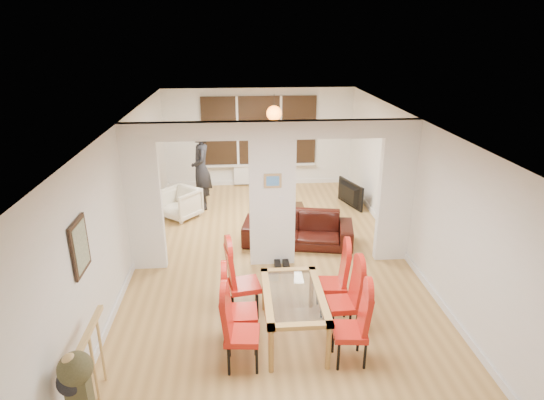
{
  "coord_description": "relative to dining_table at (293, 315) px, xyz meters",
  "views": [
    {
      "loc": [
        -0.58,
        -7.39,
        4.01
      ],
      "look_at": [
        0.04,
        0.6,
        0.99
      ],
      "focal_mm": 30.0,
      "sensor_mm": 36.0,
      "label": 1
    }
  ],
  "objects": [
    {
      "name": "floor",
      "position": [
        -0.12,
        2.17,
        -0.34
      ],
      "size": [
        5.0,
        9.0,
        0.01
      ],
      "primitive_type": "cube",
      "color": "#B28547",
      "rests_on": "ground"
    },
    {
      "name": "room_walls",
      "position": [
        -0.12,
        2.17,
        0.96
      ],
      "size": [
        5.0,
        9.0,
        2.6
      ],
      "primitive_type": null,
      "color": "silver",
      "rests_on": "floor"
    },
    {
      "name": "divider_wall",
      "position": [
        -0.12,
        2.17,
        0.96
      ],
      "size": [
        5.0,
        0.18,
        2.6
      ],
      "primitive_type": "cube",
      "color": "white",
      "rests_on": "floor"
    },
    {
      "name": "bay_window_blinds",
      "position": [
        -0.12,
        6.61,
        1.16
      ],
      "size": [
        3.0,
        0.08,
        1.8
      ],
      "primitive_type": "cube",
      "color": "black",
      "rests_on": "room_walls"
    },
    {
      "name": "radiator",
      "position": [
        -0.12,
        6.57,
        -0.04
      ],
      "size": [
        1.4,
        0.08,
        0.5
      ],
      "primitive_type": "cube",
      "color": "white",
      "rests_on": "floor"
    },
    {
      "name": "pendant_light",
      "position": [
        0.18,
        5.47,
        1.81
      ],
      "size": [
        0.36,
        0.36,
        0.36
      ],
      "primitive_type": "sphere",
      "color": "orange",
      "rests_on": "room_walls"
    },
    {
      "name": "stair_newel",
      "position": [
        -2.37,
        -1.03,
        0.21
      ],
      "size": [
        0.4,
        1.2,
        1.1
      ],
      "primitive_type": null,
      "color": "tan",
      "rests_on": "floor"
    },
    {
      "name": "wall_poster",
      "position": [
        -2.59,
        -0.23,
        1.26
      ],
      "size": [
        0.04,
        0.52,
        0.67
      ],
      "primitive_type": "cube",
      "color": "gray",
      "rests_on": "room_walls"
    },
    {
      "name": "pillar_photo",
      "position": [
        -0.12,
        2.07,
        1.26
      ],
      "size": [
        0.3,
        0.03,
        0.25
      ],
      "primitive_type": "cube",
      "color": "#4C8CD8",
      "rests_on": "divider_wall"
    },
    {
      "name": "dining_table",
      "position": [
        0.0,
        0.0,
        0.0
      ],
      "size": [
        0.81,
        1.45,
        0.68
      ],
      "primitive_type": null,
      "color": "#AC7F3F",
      "rests_on": "floor"
    },
    {
      "name": "dining_chair_la",
      "position": [
        -0.71,
        -0.53,
        0.19
      ],
      "size": [
        0.46,
        0.46,
        1.06
      ],
      "primitive_type": null,
      "rotation": [
        0.0,
        0.0,
        -0.09
      ],
      "color": "#B61D12",
      "rests_on": "floor"
    },
    {
      "name": "dining_chair_lb",
      "position": [
        -0.71,
        -0.07,
        0.2
      ],
      "size": [
        0.43,
        0.43,
        1.07
      ],
      "primitive_type": null,
      "rotation": [
        0.0,
        0.0,
        0.01
      ],
      "color": "#B61D12",
      "rests_on": "floor"
    },
    {
      "name": "dining_chair_lc",
      "position": [
        -0.66,
        0.62,
        0.22
      ],
      "size": [
        0.51,
        0.51,
        1.11
      ],
      "primitive_type": null,
      "rotation": [
        0.0,
        0.0,
        0.17
      ],
      "color": "#B61D12",
      "rests_on": "floor"
    },
    {
      "name": "dining_chair_ra",
      "position": [
        0.65,
        -0.55,
        0.18
      ],
      "size": [
        0.46,
        0.46,
        1.04
      ],
      "primitive_type": null,
      "rotation": [
        0.0,
        0.0,
        -0.1
      ],
      "color": "#B61D12",
      "rests_on": "floor"
    },
    {
      "name": "dining_chair_rb",
      "position": [
        0.7,
        0.06,
        0.18
      ],
      "size": [
        0.43,
        0.43,
        1.04
      ],
      "primitive_type": null,
      "rotation": [
        0.0,
        0.0,
        0.03
      ],
      "color": "#B61D12",
      "rests_on": "floor"
    },
    {
      "name": "dining_chair_rc",
      "position": [
        0.64,
        0.56,
        0.19
      ],
      "size": [
        0.46,
        0.46,
        1.05
      ],
      "primitive_type": null,
      "rotation": [
        0.0,
        0.0,
        -0.09
      ],
      "color": "#B61D12",
      "rests_on": "floor"
    },
    {
      "name": "sofa",
      "position": [
        0.44,
        2.91,
        -0.03
      ],
      "size": [
        2.26,
        1.22,
        0.62
      ],
      "primitive_type": "imported",
      "rotation": [
        0.0,
        0.0,
        -0.19
      ],
      "color": "black",
      "rests_on": "floor"
    },
    {
      "name": "armchair",
      "position": [
        -2.02,
        4.43,
        0.0
      ],
      "size": [
        1.04,
        1.04,
        0.68
      ],
      "primitive_type": "imported",
      "rotation": [
        0.0,
        0.0,
        -0.7
      ],
      "color": "beige",
      "rests_on": "floor"
    },
    {
      "name": "person",
      "position": [
        -1.56,
        5.01,
        0.62
      ],
      "size": [
        0.76,
        0.56,
        1.91
      ],
      "primitive_type": "imported",
      "rotation": [
        0.0,
        0.0,
        -1.42
      ],
      "color": "black",
      "rests_on": "floor"
    },
    {
      "name": "television",
      "position": [
        1.88,
        4.85,
        -0.04
      ],
      "size": [
        1.03,
        0.45,
        0.6
      ],
      "primitive_type": "imported",
      "rotation": [
        0.0,
        0.0,
        1.89
      ],
      "color": "black",
      "rests_on": "floor"
    },
    {
      "name": "coffee_table",
      "position": [
        0.27,
        4.38,
        -0.22
      ],
      "size": [
        1.06,
        0.66,
        0.23
      ],
      "primitive_type": null,
      "rotation": [
        0.0,
        0.0,
        -0.17
      ],
      "color": "#321F11",
      "rests_on": "floor"
    },
    {
      "name": "bottle",
      "position": [
        0.18,
        4.42,
        0.03
      ],
      "size": [
        0.07,
        0.07,
        0.28
      ],
      "primitive_type": "cylinder",
      "color": "#143F19",
      "rests_on": "coffee_table"
    },
    {
      "name": "bowl",
      "position": [
        0.13,
        4.3,
        -0.08
      ],
      "size": [
        0.22,
        0.22,
        0.05
      ],
      "primitive_type": "imported",
      "color": "#321F11",
      "rests_on": "coffee_table"
    },
    {
      "name": "shoes",
      "position": [
        0.03,
        1.92,
        -0.28
      ],
      "size": [
        0.26,
        0.28,
        0.11
      ],
      "primitive_type": null,
      "color": "black",
      "rests_on": "floor"
    }
  ]
}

